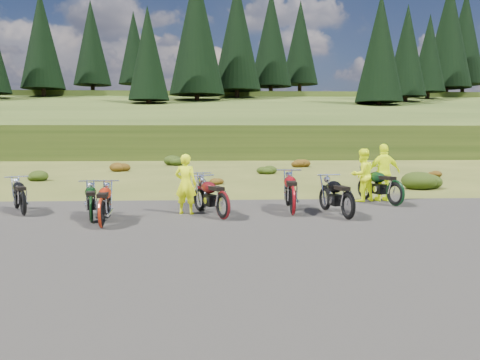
{
  "coord_description": "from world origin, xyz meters",
  "views": [
    {
      "loc": [
        -0.35,
        -11.91,
        2.31
      ],
      "look_at": [
        0.33,
        1.1,
        1.0
      ],
      "focal_mm": 35.0,
      "sensor_mm": 36.0,
      "label": 1
    }
  ],
  "objects": [
    {
      "name": "conifer_18",
      "position": [
        -27.0,
        63.0,
        16.66
      ],
      "size": [
        6.6,
        6.6,
        17.0
      ],
      "color": "black",
      "rests_on": "ground"
    },
    {
      "name": "conifer_26",
      "position": [
        21.0,
        49.0,
        13.37
      ],
      "size": [
        6.16,
        6.16,
        16.0
      ],
      "color": "black",
      "rests_on": "ground"
    },
    {
      "name": "motorcycle_3",
      "position": [
        -0.72,
        1.81,
        0.0
      ],
      "size": [
        0.87,
        2.09,
        1.06
      ],
      "primitive_type": null,
      "rotation": [
        0.0,
        0.0,
        1.67
      ],
      "color": "silver",
      "rests_on": "ground"
    },
    {
      "name": "conifer_27",
      "position": [
        27.0,
        55.0,
        14.06
      ],
      "size": [
        5.72,
        5.72,
        15.0
      ],
      "color": "black",
      "rests_on": "ground"
    },
    {
      "name": "shrub_7",
      "position": [
        8.3,
        7.1,
        0.46
      ],
      "size": [
        1.56,
        1.56,
        0.92
      ],
      "primitive_type": "ellipsoid",
      "color": "#1F320C",
      "rests_on": "ground"
    },
    {
      "name": "motorcycle_0",
      "position": [
        -5.68,
        1.18,
        0.0
      ],
      "size": [
        1.57,
        2.06,
        1.04
      ],
      "primitive_type": null,
      "rotation": [
        0.0,
        0.0,
        2.09
      ],
      "color": "black",
      "rests_on": "ground"
    },
    {
      "name": "conifer_23",
      "position": [
        3.0,
        62.0,
        17.47
      ],
      "size": [
        7.48,
        7.48,
        19.0
      ],
      "color": "black",
      "rests_on": "ground"
    },
    {
      "name": "motorcycle_1",
      "position": [
        -3.12,
        -0.63,
        0.0
      ],
      "size": [
        0.9,
        2.11,
        1.07
      ],
      "primitive_type": null,
      "rotation": [
        0.0,
        0.0,
        1.68
      ],
      "color": "#9A200B",
      "rests_on": "ground"
    },
    {
      "name": "ground",
      "position": [
        0.0,
        0.0,
        0.0
      ],
      "size": [
        300.0,
        300.0,
        0.0
      ],
      "primitive_type": "plane",
      "color": "#3F4818",
      "rests_on": "ground"
    },
    {
      "name": "person_right_b",
      "position": [
        5.31,
        3.51,
        0.97
      ],
      "size": [
        1.17,
        0.57,
        1.93
      ],
      "primitive_type": "imported",
      "rotation": [
        0.0,
        0.0,
        3.23
      ],
      "color": "#EAFF0D",
      "rests_on": "ground"
    },
    {
      "name": "conifer_25",
      "position": [
        15.0,
        74.0,
        18.66
      ],
      "size": [
        6.6,
        6.6,
        17.0
      ],
      "color": "black",
      "rests_on": "ground"
    },
    {
      "name": "conifer_24",
      "position": [
        9.0,
        68.0,
        18.16
      ],
      "size": [
        7.04,
        7.04,
        18.0
      ],
      "color": "black",
      "rests_on": "ground"
    },
    {
      "name": "shrub_1",
      "position": [
        -9.1,
        11.3,
        0.31
      ],
      "size": [
        1.03,
        1.03,
        0.61
      ],
      "primitive_type": "ellipsoid",
      "color": "#1F320C",
      "rests_on": "ground"
    },
    {
      "name": "gravel_pad",
      "position": [
        0.0,
        -2.0,
        0.0
      ],
      "size": [
        20.0,
        12.0,
        0.04
      ],
      "primitive_type": "cube",
      "color": "black",
      "rests_on": "ground"
    },
    {
      "name": "shrub_2",
      "position": [
        -6.2,
        16.6,
        0.38
      ],
      "size": [
        1.3,
        1.3,
        0.77
      ],
      "primitive_type": "ellipsoid",
      "color": "#5E2B0B",
      "rests_on": "ground"
    },
    {
      "name": "shrub_5",
      "position": [
        2.5,
        14.5,
        0.31
      ],
      "size": [
        1.03,
        1.03,
        0.61
      ],
      "primitive_type": "ellipsoid",
      "color": "#1F320C",
      "rests_on": "ground"
    },
    {
      "name": "conifer_21",
      "position": [
        -9.0,
        50.0,
        12.56
      ],
      "size": [
        5.28,
        5.28,
        14.0
      ],
      "color": "black",
      "rests_on": "ground"
    },
    {
      "name": "shrub_8",
      "position": [
        11.2,
        12.4,
        0.23
      ],
      "size": [
        0.77,
        0.77,
        0.45
      ],
      "primitive_type": "ellipsoid",
      "color": "#5E2B0B",
      "rests_on": "ground"
    },
    {
      "name": "shrub_3",
      "position": [
        -3.3,
        21.9,
        0.46
      ],
      "size": [
        1.56,
        1.56,
        0.92
      ],
      "primitive_type": "ellipsoid",
      "color": "#1F320C",
      "rests_on": "ground"
    },
    {
      "name": "conifer_20",
      "position": [
        -15.0,
        75.0,
        17.65
      ],
      "size": [
        5.72,
        5.72,
        15.0
      ],
      "color": "black",
      "rests_on": "ground"
    },
    {
      "name": "conifer_19",
      "position": [
        -21.0,
        69.0,
        17.36
      ],
      "size": [
        6.16,
        6.16,
        16.0
      ],
      "color": "black",
      "rests_on": "ground"
    },
    {
      "name": "shrub_4",
      "position": [
        -0.4,
        9.2,
        0.23
      ],
      "size": [
        0.77,
        0.77,
        0.45
      ],
      "primitive_type": "ellipsoid",
      "color": "#5E2B0B",
      "rests_on": "ground"
    },
    {
      "name": "person_right_a",
      "position": [
        4.55,
        3.45,
        0.88
      ],
      "size": [
        1.06,
        0.96,
        1.77
      ],
      "primitive_type": "imported",
      "rotation": [
        0.0,
        0.0,
        3.56
      ],
      "color": "#EAFF0D",
      "rests_on": "ground"
    },
    {
      "name": "motorcycle_5",
      "position": [
        3.14,
        0.15,
        0.0
      ],
      "size": [
        1.13,
        2.26,
        1.13
      ],
      "primitive_type": null,
      "rotation": [
        0.0,
        0.0,
        1.77
      ],
      "color": "black",
      "rests_on": "ground"
    },
    {
      "name": "conifer_22",
      "position": [
        -3.0,
        56.0,
        16.77
      ],
      "size": [
        7.92,
        7.92,
        20.0
      ],
      "color": "black",
      "rests_on": "ground"
    },
    {
      "name": "person_middle",
      "position": [
        -1.2,
        1.25,
        0.85
      ],
      "size": [
        0.7,
        0.54,
        1.71
      ],
      "primitive_type": "imported",
      "rotation": [
        0.0,
        0.0,
        2.9
      ],
      "color": "#EAFF0D",
      "rests_on": "ground"
    },
    {
      "name": "motorcycle_2",
      "position": [
        -3.55,
        0.09,
        0.0
      ],
      "size": [
        1.11,
        2.03,
        1.01
      ],
      "primitive_type": null,
      "rotation": [
        0.0,
        0.0,
        1.83
      ],
      "color": "black",
      "rests_on": "ground"
    },
    {
      "name": "conifer_30",
      "position": [
        45.0,
        73.0,
        19.66
      ],
      "size": [
        7.48,
        7.48,
        19.0
      ],
      "color": "black",
      "rests_on": "ground"
    },
    {
      "name": "hill_slope",
      "position": [
        0.0,
        50.0,
        0.0
      ],
      "size": [
        300.0,
        45.97,
        9.37
      ],
      "primitive_type": null,
      "rotation": [
        0.14,
        0.0,
        0.0
      ],
      "color": "#2B3E14",
      "rests_on": "ground"
    },
    {
      "name": "motorcycle_7",
      "position": [
        5.28,
        2.36,
        0.0
      ],
      "size": [
        1.49,
        2.43,
        1.21
      ],
      "primitive_type": null,
      "rotation": [
        0.0,
        0.0,
        1.91
      ],
      "color": "black",
      "rests_on": "ground"
    },
    {
      "name": "shrub_6",
      "position": [
        5.4,
        19.8,
        0.38
      ],
      "size": [
        1.3,
        1.3,
        0.77
      ],
      "primitive_type": "ellipsoid",
      "color": "#5E2B0B",
      "rests_on": "ground"
    },
    {
      "name": "motorcycle_4",
      "position": [
        -0.17,
        0.33,
        0.0
      ],
      "size": [
        1.62,
        2.24,
        1.12
      ],
      "primitive_type": null,
      "rotation": [
        0.0,
        0.0,
        2.05
      ],
      "color": "#530D10",
      "rests_on": "ground"
    },
    {
      "name": "motorcycle_6",
      "position": [
        1.78,
        0.85,
        0.0
      ],
      "size": [
        0.94,
        2.37,
        1.22
      ],
      "primitive_type": null,
      "rotation": [
        0.0,
        0.0,
        1.5
      ],
      "color": "maroon",
      "rests_on": "ground"
    },
    {
      "name": "conifer_28",
      "position": [
        33.0,
        61.0,
        14.76
      ],
      "size": [
        5.28,
        5.28,
        14.0
      ],
      "color": "black",
      "rests_on": "ground"
    },
    {
      "name": "hill_plateau",
      "position": [
        0.0,
        110.0,
        0.0
      ],
      "size": [
        300.0,
        90.0,
        9.17
      ],
      "primitive_type": "cube",
      "color": "#2B3E14",
      "rests_on": "ground"
    },
    {
      "name": "conifer_29",
      "position": [
        39.0,
        67.0,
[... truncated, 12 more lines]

